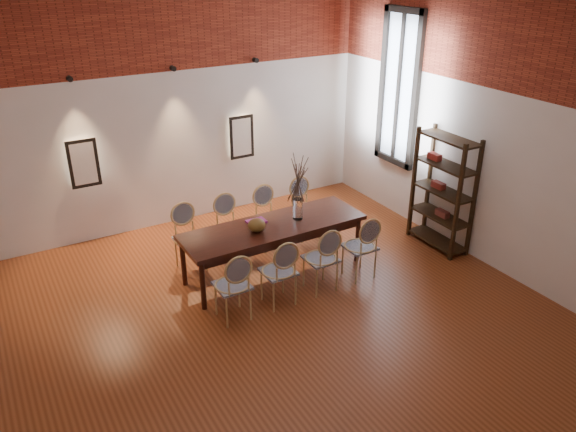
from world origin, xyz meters
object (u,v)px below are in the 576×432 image
book (256,222)px  chair_far_d (306,210)px  chair_near_b (278,271)px  shelving_rack (443,191)px  chair_near_a (232,285)px  chair_far_a (190,239)px  chair_far_c (270,219)px  bowl (257,225)px  chair_near_c (321,258)px  chair_far_b (231,229)px  chair_near_d (360,246)px  dining_table (274,249)px  vase (298,209)px

book → chair_far_d: bearing=24.7°
chair_near_b → shelving_rack: size_ratio=0.52×
chair_near_a → chair_far_a: 1.39m
chair_far_c → shelving_rack: bearing=150.9°
bowl → book: (0.11, 0.24, -0.07)m
chair_far_c → chair_far_d: 0.65m
chair_near_c → chair_far_d: 1.54m
chair_far_c → chair_far_d: bearing=-180.0°
shelving_rack → chair_far_b: bearing=157.8°
chair_near_d → chair_far_a: 2.39m
chair_near_b → dining_table: bearing=65.1°
chair_near_c → dining_table: bearing=114.9°
book → chair_near_b: bearing=-99.5°
dining_table → book: (-0.17, 0.18, 0.39)m
dining_table → book: book is taller
chair_far_a → chair_far_c: 1.29m
chair_far_a → shelving_rack: size_ratio=0.52×
chair_near_d → chair_far_c: (-0.66, 1.39, 0.00)m
dining_table → chair_far_d: bearing=35.6°
chair_near_a → book: size_ratio=3.62×
dining_table → chair_near_c: size_ratio=2.75×
chair_far_c → book: chair_far_c is taller
chair_near_a → chair_near_b: size_ratio=1.00×
vase → book: bearing=162.2°
chair_near_a → chair_far_d: size_ratio=1.00×
chair_far_a → book: bearing=147.5°
bowl → shelving_rack: 2.93m
bowl → book: bearing=64.2°
chair_far_d → shelving_rack: (1.64, -1.25, 0.43)m
chair_far_b → shelving_rack: size_ratio=0.52×
chair_near_d → vase: (-0.59, 0.69, 0.43)m
chair_far_a → chair_far_b: same height
chair_near_b → chair_far_d: bearing=47.1°
chair_near_b → vase: (0.71, 0.70, 0.43)m
shelving_rack → book: bearing=166.0°
chair_far_b → chair_near_b: bearing=90.0°
chair_far_c → shelving_rack: shelving_rack is taller
chair_far_d → vase: (-0.57, -0.70, 0.43)m
chair_far_b → chair_far_d: (1.29, 0.01, 0.00)m
bowl → shelving_rack: bearing=-9.6°
chair_far_c → book: (-0.49, -0.52, 0.30)m
chair_near_b → book: 0.94m
chair_near_c → shelving_rack: 2.31m
chair_near_a → book: (0.79, 0.89, 0.30)m
chair_near_d → shelving_rack: (1.62, 0.15, 0.43)m
chair_near_d → vase: 1.00m
chair_near_c → bowl: chair_near_c is taller
chair_near_a → chair_near_c: (1.29, 0.01, 0.00)m
dining_table → vase: (0.39, 0.00, 0.53)m
dining_table → vase: vase is taller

